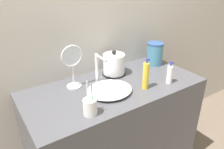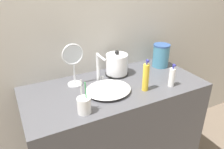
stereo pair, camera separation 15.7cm
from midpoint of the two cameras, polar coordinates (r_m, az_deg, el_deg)
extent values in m
cube|color=beige|center=(1.76, -1.78, 13.36)|extent=(6.00, 0.04, 2.60)
cube|color=#4C4C51|center=(1.88, 3.19, -15.08)|extent=(1.35, 0.63, 0.89)
ellipsoid|color=white|center=(1.53, 1.99, -3.98)|extent=(0.32, 0.29, 0.05)
cylinder|color=silver|center=(1.63, -0.99, 1.64)|extent=(0.02, 0.02, 0.23)
cylinder|color=silver|center=(1.53, 0.12, 4.41)|extent=(0.02, 0.14, 0.02)
cylinder|color=silver|center=(1.69, 0.10, -1.16)|extent=(0.02, 0.02, 0.04)
cylinder|color=black|center=(1.80, 3.74, 0.17)|extent=(0.19, 0.19, 0.01)
cylinder|color=silver|center=(1.77, 3.81, 2.54)|extent=(0.18, 0.18, 0.17)
sphere|color=black|center=(1.73, 3.91, 5.73)|extent=(0.04, 0.04, 0.04)
cylinder|color=silver|center=(1.31, -3.89, -8.16)|extent=(0.08, 0.08, 0.10)
cylinder|color=white|center=(1.28, -4.54, -5.07)|extent=(0.02, 0.01, 0.18)
cylinder|color=green|center=(1.27, -3.33, -5.39)|extent=(0.01, 0.02, 0.17)
cylinder|color=white|center=(1.68, 17.99, -0.79)|extent=(0.05, 0.05, 0.14)
cylinder|color=#333399|center=(1.64, 18.37, 1.78)|extent=(0.01, 0.01, 0.02)
cube|color=#333399|center=(1.63, 18.65, 2.26)|extent=(0.01, 0.02, 0.01)
cylinder|color=gold|center=(1.56, 11.68, -0.86)|extent=(0.04, 0.04, 0.20)
cylinder|color=#333399|center=(1.51, 12.05, 2.94)|extent=(0.01, 0.01, 0.02)
cube|color=#333399|center=(1.50, 12.30, 3.46)|extent=(0.01, 0.02, 0.01)
cylinder|color=silver|center=(1.65, -6.95, -2.57)|extent=(0.11, 0.11, 0.01)
cylinder|color=silver|center=(1.61, -7.11, 0.09)|extent=(0.01, 0.01, 0.16)
torus|color=silver|center=(1.55, -7.41, 5.18)|extent=(0.16, 0.01, 0.16)
cylinder|color=silver|center=(1.55, -7.41, 5.18)|extent=(0.13, 0.00, 0.13)
cylinder|color=teal|center=(1.99, 14.87, 4.59)|extent=(0.14, 0.14, 0.19)
cylinder|color=#2D4C84|center=(1.96, 15.20, 7.35)|extent=(0.14, 0.14, 0.01)
camera|label=1|loc=(0.08, -87.14, 1.38)|focal=35.00mm
camera|label=2|loc=(0.08, 92.86, -1.38)|focal=35.00mm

